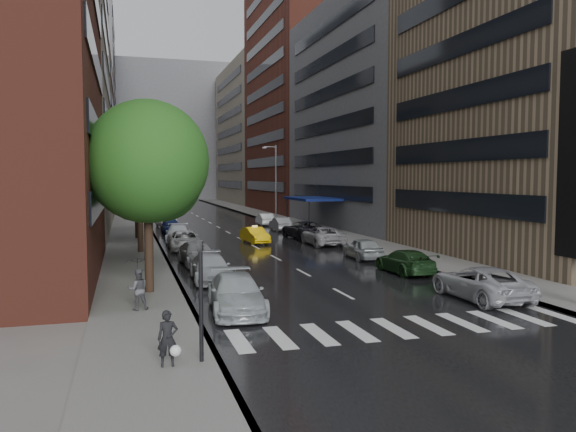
# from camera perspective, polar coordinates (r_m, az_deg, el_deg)

# --- Properties ---
(ground) EXTENTS (220.00, 220.00, 0.00)m
(ground) POSITION_cam_1_polar(r_m,az_deg,el_deg) (22.71, 9.44, -9.81)
(ground) COLOR gray
(ground) RESTS_ON ground
(road) EXTENTS (14.00, 140.00, 0.01)m
(road) POSITION_cam_1_polar(r_m,az_deg,el_deg) (70.72, -8.41, -0.42)
(road) COLOR black
(road) RESTS_ON ground
(sidewalk_left) EXTENTS (4.00, 140.00, 0.15)m
(sidewalk_left) POSITION_cam_1_polar(r_m,az_deg,el_deg) (70.06, -15.72, -0.51)
(sidewalk_left) COLOR gray
(sidewalk_left) RESTS_ON ground
(sidewalk_right) EXTENTS (4.00, 140.00, 0.15)m
(sidewalk_right) POSITION_cam_1_polar(r_m,az_deg,el_deg) (72.49, -1.35, -0.21)
(sidewalk_right) COLOR gray
(sidewalk_right) RESTS_ON ground
(crosswalk) EXTENTS (13.15, 2.80, 0.01)m
(crosswalk) POSITION_cam_1_polar(r_m,az_deg,el_deg) (21.08, 12.34, -10.91)
(crosswalk) COLOR silver
(crosswalk) RESTS_ON ground
(buildings_left) EXTENTS (8.00, 108.00, 38.00)m
(buildings_left) POSITION_cam_1_polar(r_m,az_deg,el_deg) (79.53, -20.43, 11.40)
(buildings_left) COLOR maroon
(buildings_left) RESTS_ON ground
(buildings_right) EXTENTS (8.05, 109.10, 36.00)m
(buildings_right) POSITION_cam_1_polar(r_m,az_deg,el_deg) (80.99, 1.56, 10.83)
(buildings_right) COLOR #937A5B
(buildings_right) RESTS_ON ground
(building_far) EXTENTS (40.00, 14.00, 32.00)m
(building_far) POSITION_cam_1_polar(r_m,az_deg,el_deg) (138.59, -12.38, 8.29)
(building_far) COLOR slate
(building_far) RESTS_ON ground
(tree_near) EXTENTS (5.57, 5.57, 8.88)m
(tree_near) POSITION_cam_1_polar(r_m,az_deg,el_deg) (26.16, -14.10, 5.36)
(tree_near) COLOR #382619
(tree_near) RESTS_ON ground
(tree_mid) EXTENTS (6.00, 6.00, 9.56)m
(tree_mid) POSITION_cam_1_polar(r_m,az_deg,el_deg) (40.52, -14.90, 5.49)
(tree_mid) COLOR #382619
(tree_mid) RESTS_ON ground
(tree_far) EXTENTS (4.40, 4.40, 7.01)m
(tree_far) POSITION_cam_1_polar(r_m,az_deg,el_deg) (49.89, -15.13, 3.16)
(tree_far) COLOR #382619
(tree_far) RESTS_ON ground
(taxi) EXTENTS (1.84, 4.09, 1.30)m
(taxi) POSITION_cam_1_polar(r_m,az_deg,el_deg) (45.80, -3.40, -1.96)
(taxi) COLOR yellow
(taxi) RESTS_ON ground
(parked_cars_left) EXTENTS (2.48, 44.32, 1.55)m
(parked_cars_left) POSITION_cam_1_polar(r_m,az_deg,el_deg) (40.86, -10.25, -2.65)
(parked_cars_left) COLOR #AFB6B9
(parked_cars_left) RESTS_ON ground
(parked_cars_right) EXTENTS (3.01, 44.28, 1.53)m
(parked_cars_right) POSITION_cam_1_polar(r_m,az_deg,el_deg) (41.79, 4.90, -2.45)
(parked_cars_right) COLOR #ACABB1
(parked_cars_right) RESTS_ON ground
(ped_bag_walker) EXTENTS (0.65, 0.46, 1.56)m
(ped_bag_walker) POSITION_cam_1_polar(r_m,az_deg,el_deg) (16.23, -12.06, -12.18)
(ped_bag_walker) COLOR black
(ped_bag_walker) RESTS_ON sidewalk_left
(ped_black_umbrella) EXTENTS (0.96, 0.98, 2.09)m
(ped_black_umbrella) POSITION_cam_1_polar(r_m,az_deg,el_deg) (22.99, -15.02, -6.19)
(ped_black_umbrella) COLOR #4F4F54
(ped_black_umbrella) RESTS_ON sidewalk_left
(traffic_light) EXTENTS (0.18, 0.15, 3.45)m
(traffic_light) POSITION_cam_1_polar(r_m,az_deg,el_deg) (16.17, -8.84, -7.36)
(traffic_light) COLOR black
(traffic_light) RESTS_ON sidewalk_left
(street_lamp_left) EXTENTS (1.74, 0.22, 9.00)m
(street_lamp_left) POSITION_cam_1_polar(r_m,az_deg,el_deg) (49.89, -14.12, 3.29)
(street_lamp_left) COLOR gray
(street_lamp_left) RESTS_ON sidewalk_left
(street_lamp_right) EXTENTS (1.74, 0.22, 9.00)m
(street_lamp_right) POSITION_cam_1_polar(r_m,az_deg,el_deg) (67.13, -1.31, 3.56)
(street_lamp_right) COLOR gray
(street_lamp_right) RESTS_ON sidewalk_right
(awning) EXTENTS (4.00, 8.00, 3.12)m
(awning) POSITION_cam_1_polar(r_m,az_deg,el_deg) (57.97, 2.45, 1.76)
(awning) COLOR navy
(awning) RESTS_ON sidewalk_right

